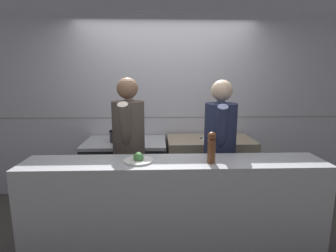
{
  "coord_description": "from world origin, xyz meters",
  "views": [
    {
      "loc": [
        -0.1,
        -2.44,
        1.74
      ],
      "look_at": [
        0.01,
        0.63,
        1.15
      ],
      "focal_mm": 28.0,
      "sensor_mm": 36.0,
      "label": 1
    }
  ],
  "objects_px": {
    "oven_range": "(126,173)",
    "plated_dish_main": "(138,159)",
    "stock_pot": "(119,136)",
    "pepper_mill": "(212,147)",
    "chef_head_cook": "(129,147)",
    "chef_sous": "(220,149)",
    "mixing_bowl_steel": "(210,135)",
    "chefs_knife": "(213,140)"
  },
  "relations": [
    {
      "from": "chefs_knife",
      "to": "plated_dish_main",
      "type": "xyz_separation_m",
      "value": [
        -0.88,
        -1.01,
        0.07
      ]
    },
    {
      "from": "chef_sous",
      "to": "pepper_mill",
      "type": "bearing_deg",
      "value": -99.8
    },
    {
      "from": "oven_range",
      "to": "chef_sous",
      "type": "distance_m",
      "value": 1.37
    },
    {
      "from": "chef_sous",
      "to": "chefs_knife",
      "type": "bearing_deg",
      "value": 97.41
    },
    {
      "from": "oven_range",
      "to": "chefs_knife",
      "type": "distance_m",
      "value": 1.24
    },
    {
      "from": "chefs_knife",
      "to": "plated_dish_main",
      "type": "distance_m",
      "value": 1.35
    },
    {
      "from": "pepper_mill",
      "to": "oven_range",
      "type": "bearing_deg",
      "value": 128.2
    },
    {
      "from": "oven_range",
      "to": "plated_dish_main",
      "type": "xyz_separation_m",
      "value": [
        0.26,
        -1.1,
        0.55
      ]
    },
    {
      "from": "plated_dish_main",
      "to": "mixing_bowl_steel",
      "type": "bearing_deg",
      "value": 51.61
    },
    {
      "from": "pepper_mill",
      "to": "chef_head_cook",
      "type": "bearing_deg",
      "value": 142.99
    },
    {
      "from": "mixing_bowl_steel",
      "to": "stock_pot",
      "type": "bearing_deg",
      "value": -179.34
    },
    {
      "from": "chefs_knife",
      "to": "chef_head_cook",
      "type": "height_order",
      "value": "chef_head_cook"
    },
    {
      "from": "stock_pot",
      "to": "chef_sous",
      "type": "distance_m",
      "value": 1.33
    },
    {
      "from": "stock_pot",
      "to": "chef_head_cook",
      "type": "bearing_deg",
      "value": -70.31
    },
    {
      "from": "pepper_mill",
      "to": "chef_head_cook",
      "type": "height_order",
      "value": "chef_head_cook"
    },
    {
      "from": "stock_pot",
      "to": "chef_sous",
      "type": "xyz_separation_m",
      "value": [
        1.19,
        -0.6,
        -0.03
      ]
    },
    {
      "from": "oven_range",
      "to": "mixing_bowl_steel",
      "type": "bearing_deg",
      "value": -0.28
    },
    {
      "from": "mixing_bowl_steel",
      "to": "oven_range",
      "type": "bearing_deg",
      "value": 179.72
    },
    {
      "from": "pepper_mill",
      "to": "chef_head_cook",
      "type": "distance_m",
      "value": 1.01
    },
    {
      "from": "oven_range",
      "to": "mixing_bowl_steel",
      "type": "height_order",
      "value": "mixing_bowl_steel"
    },
    {
      "from": "stock_pot",
      "to": "mixing_bowl_steel",
      "type": "xyz_separation_m",
      "value": [
        1.21,
        0.01,
        -0.0
      ]
    },
    {
      "from": "stock_pot",
      "to": "pepper_mill",
      "type": "xyz_separation_m",
      "value": [
        0.99,
        -1.14,
        0.15
      ]
    },
    {
      "from": "stock_pot",
      "to": "plated_dish_main",
      "type": "height_order",
      "value": "plated_dish_main"
    },
    {
      "from": "mixing_bowl_steel",
      "to": "chef_sous",
      "type": "height_order",
      "value": "chef_sous"
    },
    {
      "from": "mixing_bowl_steel",
      "to": "chef_sous",
      "type": "xyz_separation_m",
      "value": [
        -0.02,
        -0.61,
        -0.02
      ]
    },
    {
      "from": "chefs_knife",
      "to": "chef_sous",
      "type": "height_order",
      "value": "chef_sous"
    },
    {
      "from": "oven_range",
      "to": "mixing_bowl_steel",
      "type": "distance_m",
      "value": 1.24
    },
    {
      "from": "pepper_mill",
      "to": "chef_sous",
      "type": "distance_m",
      "value": 0.6
    },
    {
      "from": "stock_pot",
      "to": "chef_head_cook",
      "type": "height_order",
      "value": "chef_head_cook"
    },
    {
      "from": "oven_range",
      "to": "chef_sous",
      "type": "relative_size",
      "value": 0.63
    },
    {
      "from": "plated_dish_main",
      "to": "chef_head_cook",
      "type": "height_order",
      "value": "chef_head_cook"
    },
    {
      "from": "stock_pot",
      "to": "chefs_knife",
      "type": "relative_size",
      "value": 0.67
    },
    {
      "from": "oven_range",
      "to": "pepper_mill",
      "type": "distance_m",
      "value": 1.62
    },
    {
      "from": "stock_pot",
      "to": "pepper_mill",
      "type": "bearing_deg",
      "value": -49.03
    },
    {
      "from": "stock_pot",
      "to": "chef_head_cook",
      "type": "distance_m",
      "value": 0.57
    },
    {
      "from": "chefs_knife",
      "to": "oven_range",
      "type": "bearing_deg",
      "value": 175.54
    },
    {
      "from": "oven_range",
      "to": "plated_dish_main",
      "type": "relative_size",
      "value": 3.99
    },
    {
      "from": "oven_range",
      "to": "stock_pot",
      "type": "bearing_deg",
      "value": -165.91
    },
    {
      "from": "plated_dish_main",
      "to": "pepper_mill",
      "type": "xyz_separation_m",
      "value": [
        0.65,
        -0.05,
        0.13
      ]
    },
    {
      "from": "chef_head_cook",
      "to": "mixing_bowl_steel",
      "type": "bearing_deg",
      "value": 30.45
    },
    {
      "from": "pepper_mill",
      "to": "chef_sous",
      "type": "relative_size",
      "value": 0.17
    },
    {
      "from": "mixing_bowl_steel",
      "to": "chef_head_cook",
      "type": "xyz_separation_m",
      "value": [
        -1.02,
        -0.55,
        -0.01
      ]
    }
  ]
}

